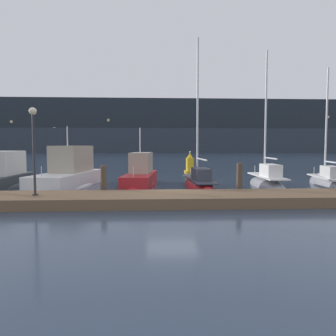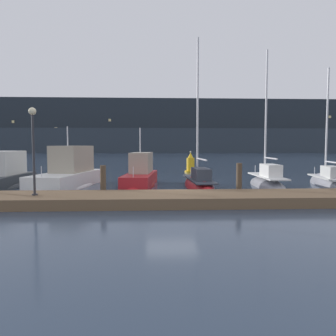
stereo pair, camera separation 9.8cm
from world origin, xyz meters
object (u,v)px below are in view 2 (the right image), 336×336
channel_buoy (190,164)px  motorboat_berth_3 (140,180)px  sailboat_berth_5 (267,184)px  motorboat_berth_1 (0,182)px  sailboat_berth_4 (199,186)px  dock_lamppost (33,136)px  sailboat_berth_6 (328,184)px  motorboat_berth_2 (69,178)px

channel_buoy → motorboat_berth_3: bearing=-113.6°
channel_buoy → sailboat_berth_5: bearing=-72.6°
motorboat_berth_1 → sailboat_berth_4: bearing=-3.0°
channel_buoy → dock_lamppost: size_ratio=0.54×
motorboat_berth_1 → dock_lamppost: size_ratio=1.79×
motorboat_berth_3 → sailboat_berth_4: bearing=-18.0°
sailboat_berth_6 → sailboat_berth_4: bearing=-175.8°
motorboat_berth_1 → dock_lamppost: 7.75m
motorboat_berth_2 → sailboat_berth_4: 8.09m
motorboat_berth_3 → dock_lamppost: dock_lamppost is taller
motorboat_berth_1 → channel_buoy: motorboat_berth_1 is taller
motorboat_berth_1 → dock_lamppost: bearing=-55.2°
motorboat_berth_2 → dock_lamppost: dock_lamppost is taller
channel_buoy → dock_lamppost: bearing=-117.6°
sailboat_berth_6 → channel_buoy: bearing=125.3°
motorboat_berth_1 → sailboat_berth_6: size_ratio=0.81×
motorboat_berth_2 → dock_lamppost: (0.17, -6.40, 2.41)m
sailboat_berth_4 → sailboat_berth_5: size_ratio=1.08×
motorboat_berth_3 → channel_buoy: size_ratio=3.10×
motorboat_berth_3 → motorboat_berth_1: bearing=-176.4°
sailboat_berth_4 → motorboat_berth_1: bearing=177.0°
motorboat_berth_1 → channel_buoy: bearing=39.5°
motorboat_berth_2 → sailboat_berth_5: (12.28, -0.84, -0.36)m
motorboat_berth_3 → channel_buoy: motorboat_berth_3 is taller
dock_lamppost → sailboat_berth_5: bearing=24.7°
motorboat_berth_1 → sailboat_berth_6: 20.34m
motorboat_berth_2 → motorboat_berth_3: motorboat_berth_2 is taller
sailboat_berth_5 → motorboat_berth_1: bearing=178.5°
motorboat_berth_1 → motorboat_berth_2: motorboat_berth_2 is taller
motorboat_berth_3 → sailboat_berth_4: 3.76m
channel_buoy → motorboat_berth_1: bearing=-140.5°
channel_buoy → dock_lamppost: 18.84m
motorboat_berth_2 → sailboat_berth_5: size_ratio=0.83×
sailboat_berth_4 → dock_lamppost: size_ratio=2.62×
sailboat_berth_6 → sailboat_berth_5: bearing=-174.0°
motorboat_berth_1 → channel_buoy: (12.83, 10.58, 0.38)m
motorboat_berth_2 → sailboat_berth_4: bearing=-7.3°
sailboat_berth_4 → sailboat_berth_6: sailboat_berth_4 is taller
motorboat_berth_3 → sailboat_berth_6: 11.91m
motorboat_berth_1 → motorboat_berth_3: bearing=3.6°
motorboat_berth_2 → channel_buoy: size_ratio=3.77×
sailboat_berth_5 → sailboat_berth_6: (4.07, 0.43, -0.06)m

